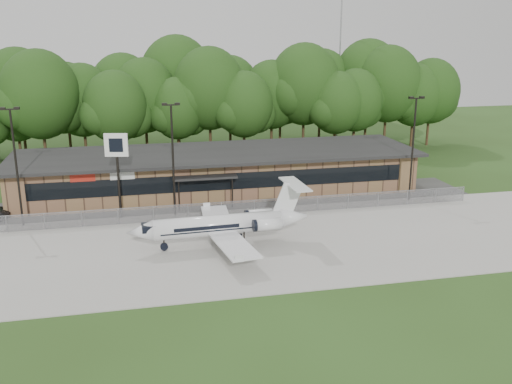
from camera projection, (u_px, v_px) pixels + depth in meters
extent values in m
plane|color=#284117|center=(273.00, 288.00, 37.19)|extent=(160.00, 160.00, 0.00)
cube|color=#9E9B93|center=(248.00, 244.00, 44.70)|extent=(64.00, 18.00, 0.08)
cube|color=#383835|center=(224.00, 203.00, 55.50)|extent=(50.00, 9.00, 0.06)
cube|color=brown|center=(217.00, 172.00, 59.19)|extent=(40.00, 10.00, 4.00)
cube|color=black|center=(225.00, 182.00, 54.39)|extent=(36.00, 0.08, 1.60)
cube|color=black|center=(217.00, 153.00, 58.13)|extent=(41.00, 11.50, 0.30)
cube|color=black|center=(205.00, 177.00, 53.24)|extent=(6.00, 1.60, 0.20)
cube|color=red|center=(83.00, 178.00, 51.37)|extent=(2.20, 0.06, 0.70)
cube|color=silver|center=(122.00, 176.00, 52.10)|extent=(2.20, 0.06, 0.70)
cube|color=gray|center=(232.00, 209.00, 51.08)|extent=(46.00, 0.03, 1.50)
cube|color=gray|center=(232.00, 201.00, 50.87)|extent=(46.00, 0.04, 0.04)
cylinder|color=gray|center=(340.00, 57.00, 83.41)|extent=(0.20, 0.20, 25.00)
cylinder|color=black|center=(17.00, 170.00, 47.60)|extent=(0.18, 0.18, 10.00)
cube|color=black|center=(10.00, 109.00, 46.22)|extent=(1.20, 0.12, 0.12)
cube|color=black|center=(2.00, 109.00, 46.08)|extent=(0.45, 0.30, 0.22)
cube|color=black|center=(17.00, 108.00, 46.31)|extent=(0.45, 0.30, 0.22)
cylinder|color=black|center=(173.00, 162.00, 50.29)|extent=(0.18, 0.18, 10.00)
cube|color=black|center=(171.00, 105.00, 48.91)|extent=(1.20, 0.12, 0.12)
cube|color=black|center=(164.00, 104.00, 48.77)|extent=(0.45, 0.30, 0.22)
cube|color=black|center=(177.00, 104.00, 49.00)|extent=(0.45, 0.30, 0.22)
cylinder|color=black|center=(413.00, 151.00, 55.05)|extent=(0.18, 0.18, 10.00)
cube|color=black|center=(417.00, 98.00, 53.66)|extent=(1.20, 0.12, 0.12)
cube|color=black|center=(411.00, 98.00, 53.53)|extent=(0.45, 0.30, 0.22)
cube|color=black|center=(422.00, 97.00, 53.76)|extent=(0.45, 0.30, 0.22)
cylinder|color=silver|center=(218.00, 226.00, 43.87)|extent=(10.03, 2.02, 1.60)
cone|color=silver|center=(139.00, 233.00, 42.40)|extent=(2.06, 1.68, 1.60)
cone|color=silver|center=(293.00, 218.00, 45.33)|extent=(2.26, 1.69, 1.60)
cube|color=silver|center=(234.00, 246.00, 41.06)|extent=(2.45, 6.07, 0.12)
cube|color=silver|center=(216.00, 218.00, 47.18)|extent=(2.45, 6.07, 0.12)
cylinder|color=silver|center=(267.00, 225.00, 43.56)|extent=(2.23, 0.99, 0.90)
cylinder|color=silver|center=(259.00, 216.00, 45.88)|extent=(2.23, 0.99, 0.90)
cube|color=silver|center=(287.00, 201.00, 44.81)|extent=(2.46, 0.24, 3.00)
cube|color=silver|center=(295.00, 185.00, 44.62)|extent=(1.49, 4.64, 0.10)
cube|color=black|center=(148.00, 229.00, 42.49)|extent=(1.05, 1.24, 0.50)
cube|color=black|center=(241.00, 240.00, 44.68)|extent=(0.90, 2.43, 0.70)
cylinder|color=black|center=(164.00, 248.00, 43.21)|extent=(0.62, 0.62, 0.22)
cylinder|color=black|center=(119.00, 179.00, 49.94)|extent=(0.26, 0.26, 7.34)
cube|color=silver|center=(116.00, 145.00, 49.11)|extent=(2.02, 0.64, 2.02)
cube|color=black|center=(116.00, 145.00, 49.00)|extent=(1.17, 0.28, 1.19)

